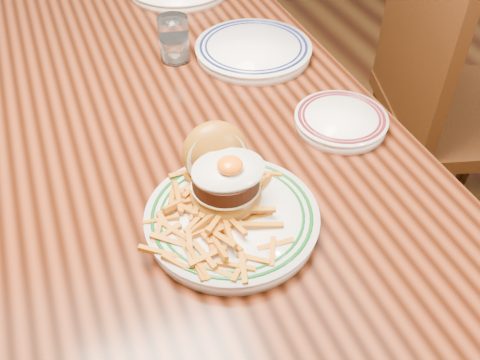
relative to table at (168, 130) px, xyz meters
name	(u,v)px	position (x,y,z in m)	size (l,w,h in m)	color
floor	(188,297)	(0.00, 0.00, -0.66)	(6.00, 6.00, 0.00)	black
table	(168,130)	(0.00, 0.00, 0.00)	(0.85, 1.60, 0.75)	black
chair_right	(446,99)	(0.82, 0.01, -0.13)	(0.57, 0.57, 0.99)	#401E0D
main_plate	(229,202)	(0.01, -0.38, 0.13)	(0.29, 0.30, 0.14)	white
side_plate	(341,120)	(0.30, -0.23, 0.10)	(0.19, 0.19, 0.03)	white
rear_plate	(253,49)	(0.25, 0.09, 0.11)	(0.28, 0.28, 0.03)	white
water_glass	(174,42)	(0.07, 0.15, 0.13)	(0.07, 0.07, 0.11)	white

